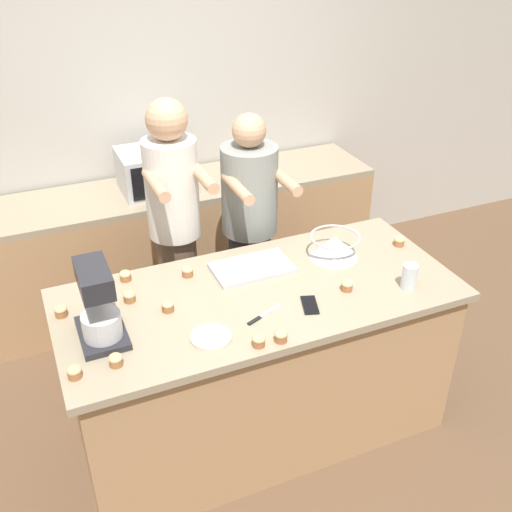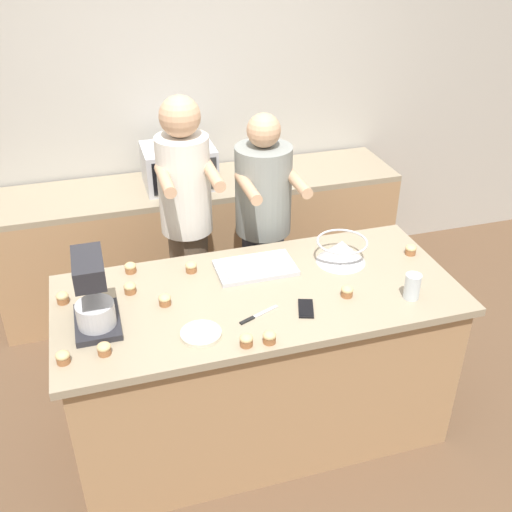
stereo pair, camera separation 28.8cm
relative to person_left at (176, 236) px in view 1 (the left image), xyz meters
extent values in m
plane|color=brown|center=(0.22, -0.69, -0.92)|extent=(16.00, 16.00, 0.00)
cube|color=#B2ADA3|center=(0.22, 1.09, 0.43)|extent=(10.00, 0.06, 2.70)
cube|color=#A87F56|center=(0.22, -0.69, -0.49)|extent=(1.90, 0.83, 0.87)
cube|color=gray|center=(0.22, -0.69, -0.03)|extent=(1.98, 0.89, 0.04)
cube|color=#A87F56|center=(0.22, 0.74, -0.50)|extent=(2.80, 0.60, 0.85)
cube|color=gray|center=(0.22, 0.74, -0.05)|extent=(2.80, 0.60, 0.04)
cylinder|color=brown|center=(0.00, 0.00, -0.46)|extent=(0.23, 0.23, 0.94)
cylinder|color=silver|center=(0.00, 0.00, 0.29)|extent=(0.29, 0.29, 0.56)
sphere|color=tan|center=(0.00, 0.00, 0.68)|extent=(0.22, 0.22, 0.22)
cylinder|color=tan|center=(-0.13, -0.17, 0.41)|extent=(0.06, 0.34, 0.06)
cylinder|color=tan|center=(0.13, -0.17, 0.41)|extent=(0.06, 0.34, 0.06)
cylinder|color=#33384C|center=(0.46, 0.00, -0.49)|extent=(0.26, 0.26, 0.86)
cylinder|color=gray|center=(0.46, 0.00, 0.20)|extent=(0.33, 0.33, 0.53)
sphere|color=tan|center=(0.46, 0.00, 0.56)|extent=(0.19, 0.19, 0.19)
cylinder|color=tan|center=(0.32, -0.17, 0.31)|extent=(0.06, 0.34, 0.06)
cylinder|color=tan|center=(0.60, -0.17, 0.31)|extent=(0.06, 0.34, 0.06)
cube|color=#232328|center=(-0.56, -0.73, 0.00)|extent=(0.20, 0.30, 0.03)
cylinder|color=#232328|center=(-0.56, -0.62, 0.13)|extent=(0.07, 0.07, 0.23)
cube|color=#232328|center=(-0.56, -0.75, 0.30)|extent=(0.13, 0.26, 0.10)
cylinder|color=#BCBCC1|center=(-0.56, -0.77, 0.07)|extent=(0.17, 0.17, 0.11)
cone|color=#BCBCC1|center=(0.72, -0.54, 0.05)|extent=(0.26, 0.26, 0.12)
torus|color=#BCBCC1|center=(0.72, -0.54, 0.11)|extent=(0.27, 0.27, 0.01)
cube|color=#BCBCC1|center=(0.26, -0.49, 0.00)|extent=(0.41, 0.24, 0.02)
cube|color=white|center=(0.26, -0.49, 0.02)|extent=(0.34, 0.19, 0.02)
cube|color=#B7B7BC|center=(0.09, 0.74, 0.10)|extent=(0.47, 0.37, 0.27)
cube|color=black|center=(0.05, 0.55, 0.10)|extent=(0.32, 0.01, 0.22)
cube|color=#2D2D2D|center=(0.26, 0.55, 0.10)|extent=(0.09, 0.01, 0.22)
cube|color=black|center=(0.39, -0.90, -0.01)|extent=(0.11, 0.16, 0.01)
cube|color=black|center=(0.39, -0.90, 0.00)|extent=(0.10, 0.14, 0.00)
cylinder|color=silver|center=(0.91, -0.95, 0.05)|extent=(0.08, 0.08, 0.13)
cylinder|color=beige|center=(-0.12, -0.95, 0.00)|extent=(0.18, 0.18, 0.02)
cube|color=#BCBCC1|center=(0.20, -0.86, -0.01)|extent=(0.14, 0.07, 0.01)
cube|color=black|center=(0.10, -0.90, -0.01)|extent=(0.08, 0.05, 0.01)
cylinder|color=#9E6038|center=(-0.06, -0.41, 0.00)|extent=(0.06, 0.06, 0.03)
ellipsoid|color=tan|center=(-0.06, -0.41, 0.03)|extent=(0.06, 0.06, 0.04)
cylinder|color=#9E6038|center=(-0.54, -0.95, 0.00)|extent=(0.06, 0.06, 0.03)
ellipsoid|color=tan|center=(-0.54, -0.95, 0.03)|extent=(0.06, 0.06, 0.04)
cylinder|color=#9E6038|center=(0.62, -0.85, 0.00)|extent=(0.06, 0.06, 0.03)
ellipsoid|color=tan|center=(0.62, -0.85, 0.03)|extent=(0.06, 0.06, 0.04)
cylinder|color=#9E6038|center=(0.15, -1.08, 0.00)|extent=(0.06, 0.06, 0.03)
ellipsoid|color=tan|center=(0.15, -1.08, 0.03)|extent=(0.06, 0.06, 0.04)
cylinder|color=#9E6038|center=(-0.71, -0.96, 0.00)|extent=(0.06, 0.06, 0.03)
ellipsoid|color=tan|center=(-0.71, -0.96, 0.03)|extent=(0.06, 0.06, 0.04)
cylinder|color=#9E6038|center=(-0.39, -0.52, 0.00)|extent=(0.06, 0.06, 0.03)
ellipsoid|color=tan|center=(-0.39, -0.52, 0.03)|extent=(0.06, 0.06, 0.04)
cylinder|color=#9E6038|center=(1.12, -0.58, 0.00)|extent=(0.06, 0.06, 0.03)
ellipsoid|color=tan|center=(1.12, -0.58, 0.03)|extent=(0.06, 0.06, 0.04)
cylinder|color=#9E6038|center=(-0.24, -0.67, 0.00)|extent=(0.06, 0.06, 0.03)
ellipsoid|color=tan|center=(-0.24, -0.67, 0.03)|extent=(0.06, 0.06, 0.04)
cylinder|color=#9E6038|center=(-0.36, -0.33, 0.00)|extent=(0.06, 0.06, 0.03)
ellipsoid|color=tan|center=(-0.36, -0.33, 0.03)|extent=(0.06, 0.06, 0.04)
cylinder|color=#9E6038|center=(0.05, -1.07, 0.00)|extent=(0.06, 0.06, 0.03)
ellipsoid|color=tan|center=(0.05, -1.07, 0.03)|extent=(0.06, 0.06, 0.04)
cylinder|color=#9E6038|center=(-0.70, -0.51, 0.00)|extent=(0.06, 0.06, 0.03)
ellipsoid|color=tan|center=(-0.70, -0.51, 0.03)|extent=(0.06, 0.06, 0.04)
camera|label=1|loc=(-0.76, -2.92, 1.65)|focal=42.00mm
camera|label=2|loc=(-0.48, -3.02, 1.65)|focal=42.00mm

